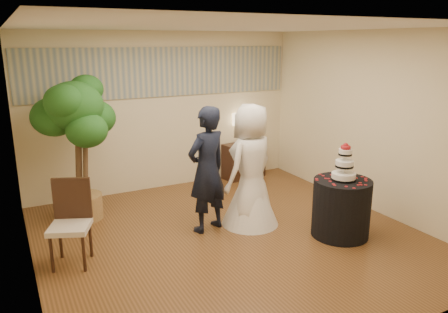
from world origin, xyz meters
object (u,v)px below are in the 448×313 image
cake_table (341,208)px  wedding_cake (345,162)px  groom (207,170)px  table_lamp (244,129)px  bride (251,166)px  side_chair (70,225)px  ficus_tree (78,149)px  console (244,160)px

cake_table → wedding_cake: bearing=0.0°
groom → cake_table: 1.93m
groom → wedding_cake: 1.87m
table_lamp → bride: bearing=-117.6°
groom → side_chair: (-1.89, -0.16, -0.38)m
wedding_cake → table_lamp: size_ratio=0.89×
bride → ficus_tree: size_ratio=0.81×
bride → ficus_tree: ficus_tree is taller
bride → console: bearing=-139.9°
console → table_lamp: table_lamp is taller
table_lamp → side_chair: 4.17m
bride → wedding_cake: bearing=112.1°
console → table_lamp: (0.00, 0.00, 0.64)m
cake_table → console: (0.15, 2.94, -0.06)m
table_lamp → ficus_tree: size_ratio=0.26×
cake_table → wedding_cake: 0.66m
wedding_cake → console: size_ratio=0.62×
cake_table → console: cake_table is taller
wedding_cake → groom: bearing=146.4°
groom → bride: size_ratio=1.00×
console → ficus_tree: (-3.21, -0.68, 0.75)m
console → ficus_tree: 3.37m
bride → console: (1.05, 2.01, -0.55)m
groom → wedding_cake: bearing=128.8°
side_chair → wedding_cake: bearing=8.8°
bride → cake_table: (0.91, -0.92, -0.49)m
bride → table_lamp: (1.05, 2.01, 0.09)m
table_lamp → side_chair: bearing=-150.0°
wedding_cake → side_chair: bearing=165.9°
groom → bride: (0.65, -0.10, 0.00)m
bride → groom: bearing=-31.5°
bride → side_chair: (-2.54, -0.06, -0.38)m
console → groom: bearing=-140.3°
console → side_chair: 4.15m
wedding_cake → side_chair: size_ratio=0.50×
bride → wedding_cake: bride is taller
bride → table_lamp: size_ratio=3.09×
groom → wedding_cake: (1.55, -1.03, 0.17)m
wedding_cake → table_lamp: (0.15, 2.94, -0.08)m
groom → wedding_cake: size_ratio=3.46×
cake_table → ficus_tree: (-3.07, 2.26, 0.70)m
console → wedding_cake: bearing=-101.5°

